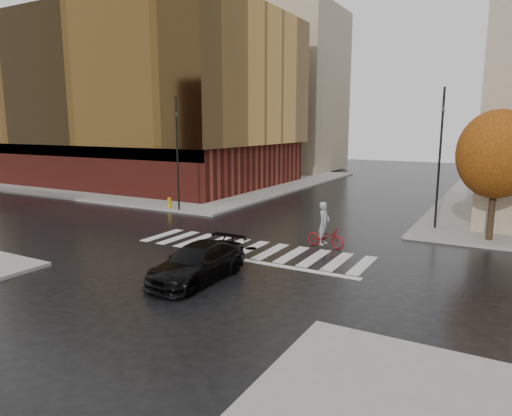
{
  "coord_description": "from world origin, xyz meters",
  "views": [
    {
      "loc": [
        10.64,
        -17.98,
        5.87
      ],
      "look_at": [
        0.25,
        0.59,
        2.0
      ],
      "focal_mm": 32.0,
      "sensor_mm": 36.0,
      "label": 1
    }
  ],
  "objects_px": {
    "cyclist": "(325,232)",
    "traffic_light_nw": "(177,146)",
    "sedan": "(198,263)",
    "fire_hydrant": "(169,202)",
    "traffic_light_ne": "(440,148)"
  },
  "relations": [
    {
      "from": "cyclist",
      "to": "sedan",
      "type": "bearing_deg",
      "value": 166.43
    },
    {
      "from": "cyclist",
      "to": "traffic_light_nw",
      "type": "distance_m",
      "value": 13.17
    },
    {
      "from": "sedan",
      "to": "fire_hydrant",
      "type": "height_order",
      "value": "sedan"
    },
    {
      "from": "traffic_light_ne",
      "to": "sedan",
      "type": "bearing_deg",
      "value": 56.83
    },
    {
      "from": "sedan",
      "to": "traffic_light_ne",
      "type": "height_order",
      "value": "traffic_light_ne"
    },
    {
      "from": "cyclist",
      "to": "traffic_light_nw",
      "type": "bearing_deg",
      "value": 79.0
    },
    {
      "from": "sedan",
      "to": "fire_hydrant",
      "type": "relative_size",
      "value": 6.23
    },
    {
      "from": "cyclist",
      "to": "traffic_light_nw",
      "type": "height_order",
      "value": "traffic_light_nw"
    },
    {
      "from": "traffic_light_nw",
      "to": "sedan",
      "type": "bearing_deg",
      "value": 22.02
    },
    {
      "from": "sedan",
      "to": "fire_hydrant",
      "type": "distance_m",
      "value": 15.16
    },
    {
      "from": "sedan",
      "to": "traffic_light_nw",
      "type": "xyz_separation_m",
      "value": [
        -9.5,
        10.73,
        3.83
      ]
    },
    {
      "from": "sedan",
      "to": "fire_hydrant",
      "type": "bearing_deg",
      "value": 134.61
    },
    {
      "from": "sedan",
      "to": "cyclist",
      "type": "height_order",
      "value": "cyclist"
    },
    {
      "from": "sedan",
      "to": "traffic_light_ne",
      "type": "distance_m",
      "value": 15.51
    },
    {
      "from": "fire_hydrant",
      "to": "sedan",
      "type": "bearing_deg",
      "value": -46.15
    }
  ]
}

